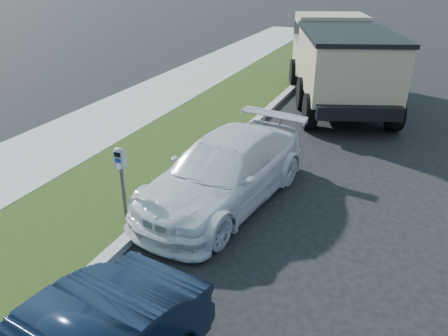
% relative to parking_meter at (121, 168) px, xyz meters
% --- Properties ---
extents(ground, '(120.00, 120.00, 0.00)m').
position_rel_parking_meter_xyz_m(ground, '(3.00, 0.28, -1.26)').
color(ground, black).
rests_on(ground, ground).
extents(streetside, '(6.12, 50.00, 0.15)m').
position_rel_parking_meter_xyz_m(streetside, '(-2.57, 2.28, -1.19)').
color(streetside, gray).
rests_on(streetside, ground).
extents(parking_meter, '(0.22, 0.16, 1.54)m').
position_rel_parking_meter_xyz_m(parking_meter, '(0.00, 0.00, 0.00)').
color(parking_meter, '#3F4247').
rests_on(parking_meter, ground).
extents(white_wagon, '(2.76, 5.24, 1.45)m').
position_rel_parking_meter_xyz_m(white_wagon, '(1.43, 1.71, -0.53)').
color(white_wagon, silver).
rests_on(white_wagon, ground).
extents(dump_truck, '(5.06, 7.80, 2.87)m').
position_rel_parking_meter_xyz_m(dump_truck, '(2.26, 10.11, 0.36)').
color(dump_truck, black).
rests_on(dump_truck, ground).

